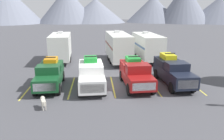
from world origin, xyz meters
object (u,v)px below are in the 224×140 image
Objects in this scene: pickup_truck_a at (50,74)px; pickup_truck_d at (173,71)px; pickup_truck_c at (136,73)px; dog at (43,101)px; camper_trailer_a at (61,46)px; camper_trailer_b at (118,46)px; camper_trailer_c at (147,46)px; pickup_truck_b at (91,74)px.

pickup_truck_d is at bearing 0.37° from pickup_truck_a.
dog is (-7.07, -4.04, -0.65)m from pickup_truck_c.
dog is at bearing -86.65° from camper_trailer_a.
pickup_truck_a is 11.26m from camper_trailer_b.
camper_trailer_c is at bearing 8.03° from camper_trailer_b.
pickup_truck_a is at bearing -179.63° from pickup_truck_d.
pickup_truck_b is 0.96× the size of pickup_truck_d.
camper_trailer_a is (-11.29, 9.58, 0.75)m from pickup_truck_d.
pickup_truck_b is at bearing -109.37° from camper_trailer_b.
camper_trailer_b is (-4.03, 8.87, 0.82)m from pickup_truck_d.
pickup_truck_d is 14.83m from camper_trailer_a.
camper_trailer_a reaches higher than dog.
pickup_truck_c is 10.33m from camper_trailer_c.
pickup_truck_b is 7.28m from pickup_truck_d.
pickup_truck_d is 9.78m from camper_trailer_b.
pickup_truck_a is 7.42m from pickup_truck_c.
camper_trailer_c is at bearing 41.74° from pickup_truck_a.
pickup_truck_a is at bearing -87.21° from camper_trailer_a.
pickup_truck_a reaches higher than dog.
camper_trailer_b reaches higher than dog.
pickup_truck_a is 0.89× the size of pickup_truck_d.
pickup_truck_c is 5.57× the size of dog.
pickup_truck_b is 0.70× the size of camper_trailer_c.
pickup_truck_c is 0.62× the size of camper_trailer_b.
pickup_truck_c is at bearing 29.78° from dog.
pickup_truck_a is 10.83m from pickup_truck_d.
pickup_truck_b is 0.65× the size of camper_trailer_b.
camper_trailer_a is 14.10m from dog.
camper_trailer_a is at bearing 128.38° from pickup_truck_c.
camper_trailer_c is at bearing 91.21° from pickup_truck_d.
pickup_truck_c is 9.31m from camper_trailer_b.
pickup_truck_b is at bearing 179.52° from pickup_truck_c.
camper_trailer_c reaches higher than dog.
pickup_truck_c reaches higher than pickup_truck_a.
pickup_truck_c is 3.43m from pickup_truck_d.
camper_trailer_b reaches higher than pickup_truck_b.
camper_trailer_b is (-0.62, 9.24, 0.87)m from pickup_truck_c.
pickup_truck_d is 0.78× the size of camper_trailer_a.
pickup_truck_c is at bearing -173.72° from pickup_truck_d.
camper_trailer_a is (-0.47, 9.65, 0.82)m from pickup_truck_a.
pickup_truck_a is 5.39× the size of dog.
camper_trailer_b reaches higher than pickup_truck_c.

